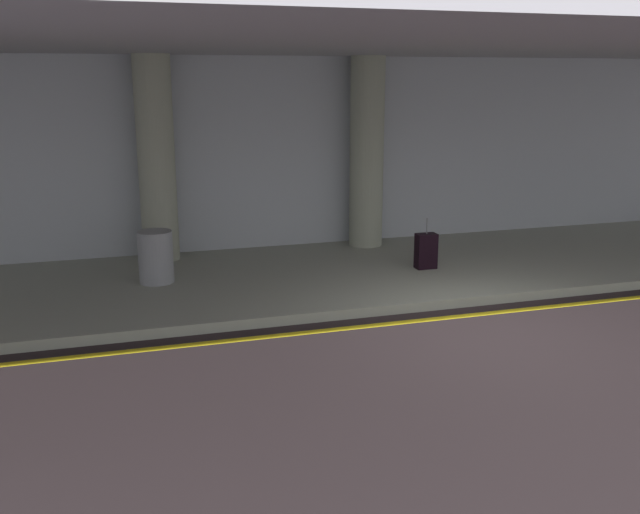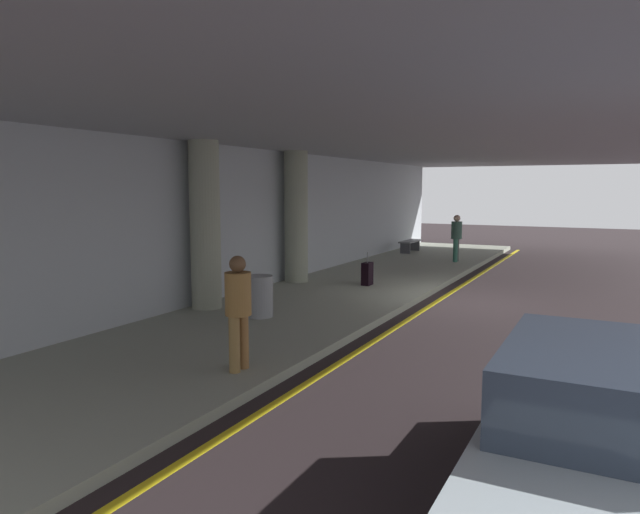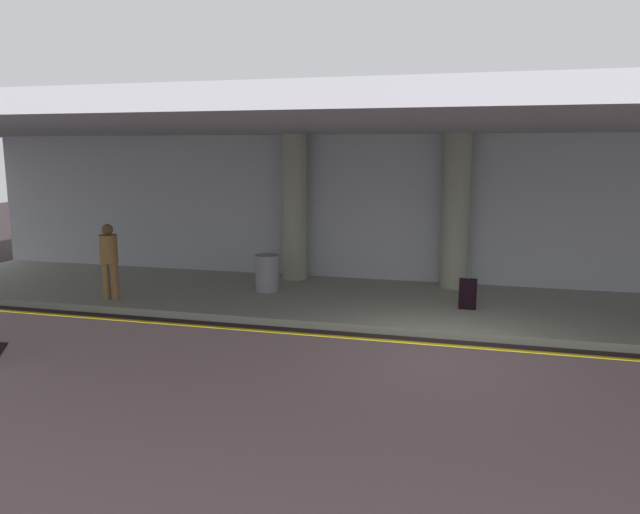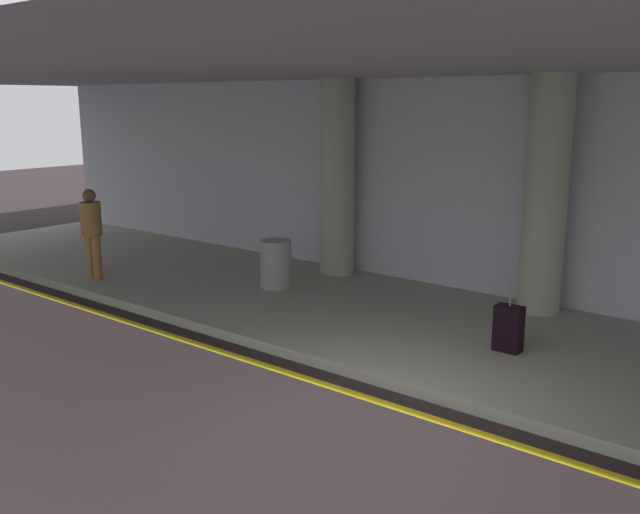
# 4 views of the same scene
# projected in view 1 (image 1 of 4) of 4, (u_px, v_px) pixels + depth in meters

# --- Properties ---
(ground_plane) EXTENTS (60.00, 60.00, 0.00)m
(ground_plane) POSITION_uv_depth(u_px,v_px,m) (486.00, 331.00, 9.80)
(ground_plane) COLOR #2A2123
(sidewalk) EXTENTS (26.00, 4.20, 0.15)m
(sidewalk) POSITION_uv_depth(u_px,v_px,m) (398.00, 269.00, 12.65)
(sidewalk) COLOR #989C8B
(sidewalk) RESTS_ON ground
(lane_stripe_yellow) EXTENTS (26.00, 0.14, 0.01)m
(lane_stripe_yellow) POSITION_uv_depth(u_px,v_px,m) (464.00, 316.00, 10.40)
(lane_stripe_yellow) COLOR yellow
(lane_stripe_yellow) RESTS_ON ground
(support_column_far_left) EXTENTS (0.66, 0.66, 3.65)m
(support_column_far_left) POSITION_uv_depth(u_px,v_px,m) (156.00, 160.00, 12.61)
(support_column_far_left) COLOR #999C87
(support_column_far_left) RESTS_ON sidewalk
(support_column_left_mid) EXTENTS (0.66, 0.66, 3.65)m
(support_column_left_mid) POSITION_uv_depth(u_px,v_px,m) (367.00, 153.00, 13.75)
(support_column_left_mid) COLOR #969B85
(support_column_left_mid) RESTS_ON sidewalk
(ceiling_overhang) EXTENTS (28.00, 13.20, 0.30)m
(ceiling_overhang) POSITION_uv_depth(u_px,v_px,m) (417.00, 42.00, 11.24)
(ceiling_overhang) COLOR #9C9AA2
(ceiling_overhang) RESTS_ON support_column_far_left
(terminal_back_wall) EXTENTS (26.00, 0.30, 3.80)m
(terminal_back_wall) POSITION_uv_depth(u_px,v_px,m) (357.00, 154.00, 14.29)
(terminal_back_wall) COLOR #B0B7BE
(terminal_back_wall) RESTS_ON ground
(suitcase_upright_primary) EXTENTS (0.36, 0.22, 0.90)m
(suitcase_upright_primary) POSITION_uv_depth(u_px,v_px,m) (426.00, 251.00, 12.36)
(suitcase_upright_primary) COLOR black
(suitcase_upright_primary) RESTS_ON sidewalk
(trash_bin_steel) EXTENTS (0.56, 0.56, 0.85)m
(trash_bin_steel) POSITION_uv_depth(u_px,v_px,m) (156.00, 257.00, 11.49)
(trash_bin_steel) COLOR gray
(trash_bin_steel) RESTS_ON sidewalk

